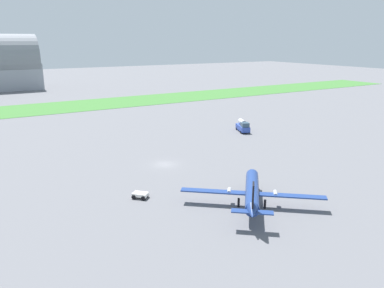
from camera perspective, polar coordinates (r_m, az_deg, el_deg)
ground_plane at (r=79.03m, az=-4.19°, el=-3.08°), size 600.00×600.00×0.00m
grass_taxiway_strip at (r=156.15m, az=-18.19°, el=5.39°), size 360.00×28.00×0.08m
airplane_foreground_turboprop at (r=59.45m, az=9.05°, el=-7.06°), size 18.04×16.14×6.67m
baggage_cart_near_gate at (r=62.88m, az=-7.79°, el=-7.57°), size 2.90×2.94×0.90m
fuel_truck_midfield at (r=107.87m, az=7.68°, el=2.70°), size 4.61×6.93×3.29m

